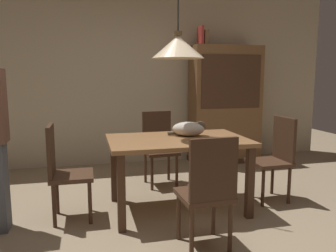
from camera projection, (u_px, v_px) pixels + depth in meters
ground at (185, 234)px, 2.94m from camera, size 10.00×10.00×0.00m
back_wall at (138, 72)px, 5.27m from camera, size 6.40×0.10×2.90m
dining_table at (178, 148)px, 3.42m from camera, size 1.40×0.90×0.75m
chair_near_front at (208, 189)px, 2.60m from camera, size 0.42×0.42×0.93m
chair_left_side at (63, 168)px, 3.17m from camera, size 0.40×0.40×0.93m
chair_far_back at (159, 144)px, 4.28m from camera, size 0.43×0.43×0.93m
chair_right_side at (275, 155)px, 3.71m from camera, size 0.41×0.41×0.93m
cat_sleeping at (189, 129)px, 3.53m from camera, size 0.41×0.33×0.16m
pendant_lamp at (178, 47)px, 3.27m from camera, size 0.52×0.52×1.30m
hutch_bookcase at (225, 107)px, 5.36m from camera, size 1.12×0.45×1.85m
book_red_tall at (200, 36)px, 5.10m from camera, size 0.04×0.22×0.28m
book_brown_thick at (205, 38)px, 5.12m from camera, size 0.06×0.24×0.22m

